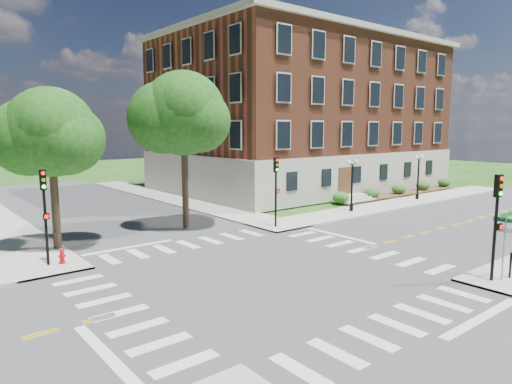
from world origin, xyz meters
TOP-DOWN VIEW (x-y plane):
  - ground at (0.00, 0.00)m, footprint 160.00×160.00m
  - road_ew at (0.00, 0.00)m, footprint 90.00×12.00m
  - road_ns at (0.00, 0.00)m, footprint 12.00×90.00m
  - sidewalk_ne at (15.38, 15.38)m, footprint 34.00×34.00m
  - crosswalk_east at (7.20, 0.00)m, footprint 2.20×10.20m
  - stop_bar_east at (8.80, 3.00)m, footprint 0.40×5.50m
  - main_building at (24.00, 21.99)m, footprint 30.60×22.40m
  - shrub_row at (27.00, 10.80)m, footprint 18.00×2.00m
  - tree_c at (-6.39, 10.86)m, footprint 4.97×4.97m
  - tree_d at (2.10, 11.01)m, footprint 5.63×5.63m
  - traffic_signal_se at (7.18, -7.28)m, footprint 0.36×0.41m
  - traffic_signal_ne at (7.05, 7.26)m, footprint 0.35×0.40m
  - traffic_signal_nw at (-7.70, 7.77)m, footprint 0.36×0.42m
  - twin_lamp_west at (15.85, 7.85)m, footprint 1.36×0.36m
  - twin_lamp_east at (25.70, 7.90)m, footprint 1.36×0.36m
  - street_sign_pole at (7.60, -7.53)m, footprint 1.10×1.10m
  - push_button_post at (8.20, -7.65)m, footprint 0.14×0.21m
  - fire_hydrant at (-7.08, 7.60)m, footprint 0.35×0.35m

SIDE VIEW (x-z plane):
  - ground at x=0.00m, z-range 0.00..0.00m
  - crosswalk_east at x=7.20m, z-range -0.01..0.01m
  - stop_bar_east at x=8.80m, z-range 0.00..0.00m
  - shrub_row at x=27.00m, z-range -0.65..0.65m
  - road_ew at x=0.00m, z-range 0.00..0.01m
  - road_ns at x=0.00m, z-range 0.00..0.01m
  - sidewalk_ne at x=15.38m, z-range 0.00..0.12m
  - fire_hydrant at x=-7.08m, z-range 0.09..0.84m
  - push_button_post at x=8.20m, z-range 0.20..1.40m
  - street_sign_pole at x=7.60m, z-range 0.76..3.86m
  - twin_lamp_west at x=15.85m, z-range 0.41..4.64m
  - twin_lamp_east at x=25.70m, z-range 0.41..4.64m
  - traffic_signal_se at x=7.18m, z-range 0.79..5.59m
  - traffic_signal_ne at x=7.05m, z-range 0.79..5.59m
  - traffic_signal_nw at x=-7.70m, z-range 0.79..5.59m
  - tree_c at x=-6.39m, z-range 2.13..11.19m
  - tree_d at x=2.10m, z-range 2.57..13.14m
  - main_building at x=24.00m, z-range 0.09..16.59m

